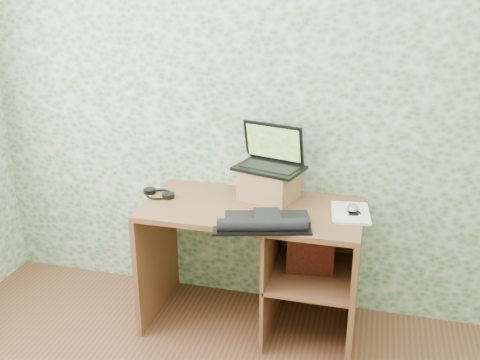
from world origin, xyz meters
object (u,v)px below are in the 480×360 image
(desk, at_px, (266,250))
(notepad, at_px, (350,213))
(riser, at_px, (269,184))
(keyboard, at_px, (265,222))
(laptop, at_px, (271,158))

(desk, distance_m, notepad, 0.53)
(riser, height_order, keyboard, riser)
(desk, height_order, keyboard, keyboard)
(riser, bearing_deg, laptop, 90.00)
(riser, distance_m, keyboard, 0.38)
(laptop, distance_m, keyboard, 0.46)
(laptop, bearing_deg, keyboard, -65.94)
(notepad, bearing_deg, riser, 160.27)
(notepad, bearing_deg, keyboard, -154.05)
(desk, xyz_separation_m, riser, (-0.01, 0.12, 0.36))
(laptop, xyz_separation_m, keyboard, (0.06, -0.41, -0.21))
(riser, bearing_deg, desk, -83.35)
(desk, distance_m, riser, 0.37)
(desk, bearing_deg, notepad, 0.90)
(keyboard, bearing_deg, riser, 83.28)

